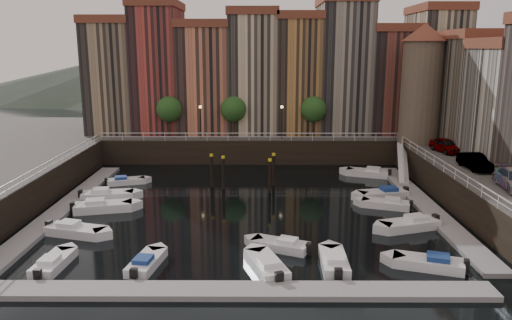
{
  "coord_description": "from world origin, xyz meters",
  "views": [
    {
      "loc": [
        1.11,
        -43.77,
        14.08
      ],
      "look_at": [
        0.89,
        4.0,
        3.3
      ],
      "focal_mm": 35.0,
      "sensor_mm": 36.0,
      "label": 1
    }
  ],
  "objects_px": {
    "mooring_pilings": "(244,173)",
    "car_b": "(475,163)",
    "corner_tower": "(422,82)",
    "boat_left_2": "(102,207)",
    "boat_left_3": "(106,195)",
    "boat_left_1": "(75,230)",
    "gangway": "(403,160)",
    "car_a": "(445,146)"
  },
  "relations": [
    {
      "from": "gangway",
      "to": "boat_left_3",
      "type": "height_order",
      "value": "gangway"
    },
    {
      "from": "car_a",
      "to": "boat_left_3",
      "type": "bearing_deg",
      "value": -179.72
    },
    {
      "from": "mooring_pilings",
      "to": "car_a",
      "type": "bearing_deg",
      "value": 9.21
    },
    {
      "from": "boat_left_1",
      "to": "boat_left_3",
      "type": "distance_m",
      "value": 9.34
    },
    {
      "from": "corner_tower",
      "to": "boat_left_2",
      "type": "relative_size",
      "value": 2.57
    },
    {
      "from": "corner_tower",
      "to": "boat_left_3",
      "type": "relative_size",
      "value": 2.67
    },
    {
      "from": "mooring_pilings",
      "to": "car_b",
      "type": "xyz_separation_m",
      "value": [
        21.37,
        -4.24,
        2.08
      ]
    },
    {
      "from": "mooring_pilings",
      "to": "car_b",
      "type": "height_order",
      "value": "car_b"
    },
    {
      "from": "mooring_pilings",
      "to": "boat_left_2",
      "type": "xyz_separation_m",
      "value": [
        -12.39,
        -7.27,
        -1.24
      ]
    },
    {
      "from": "gangway",
      "to": "boat_left_1",
      "type": "distance_m",
      "value": 34.94
    },
    {
      "from": "corner_tower",
      "to": "mooring_pilings",
      "type": "distance_m",
      "value": 23.84
    },
    {
      "from": "boat_left_3",
      "to": "car_a",
      "type": "distance_m",
      "value": 35.47
    },
    {
      "from": "boat_left_3",
      "to": "car_b",
      "type": "distance_m",
      "value": 34.59
    },
    {
      "from": "boat_left_1",
      "to": "car_b",
      "type": "distance_m",
      "value": 35.36
    },
    {
      "from": "car_a",
      "to": "boat_left_2",
      "type": "bearing_deg",
      "value": -173.86
    },
    {
      "from": "boat_left_2",
      "to": "mooring_pilings",
      "type": "bearing_deg",
      "value": 17.09
    },
    {
      "from": "boat_left_3",
      "to": "boat_left_2",
      "type": "bearing_deg",
      "value": -88.3
    },
    {
      "from": "boat_left_1",
      "to": "car_a",
      "type": "relative_size",
      "value": 1.15
    },
    {
      "from": "gangway",
      "to": "boat_left_3",
      "type": "bearing_deg",
      "value": -164.66
    },
    {
      "from": "boat_left_1",
      "to": "boat_left_2",
      "type": "xyz_separation_m",
      "value": [
        0.32,
        5.76,
        0.02
      ]
    },
    {
      "from": "gangway",
      "to": "boat_left_3",
      "type": "distance_m",
      "value": 31.59
    },
    {
      "from": "mooring_pilings",
      "to": "car_a",
      "type": "xyz_separation_m",
      "value": [
        21.52,
        3.49,
        2.1
      ]
    },
    {
      "from": "corner_tower",
      "to": "boat_left_3",
      "type": "height_order",
      "value": "corner_tower"
    },
    {
      "from": "boat_left_1",
      "to": "car_b",
      "type": "relative_size",
      "value": 1.14
    },
    {
      "from": "boat_left_2",
      "to": "boat_left_3",
      "type": "height_order",
      "value": "boat_left_2"
    },
    {
      "from": "mooring_pilings",
      "to": "corner_tower",
      "type": "bearing_deg",
      "value": 24.27
    },
    {
      "from": "corner_tower",
      "to": "boat_left_2",
      "type": "bearing_deg",
      "value": -153.32
    },
    {
      "from": "corner_tower",
      "to": "boat_left_2",
      "type": "distance_m",
      "value": 37.86
    },
    {
      "from": "boat_left_2",
      "to": "car_a",
      "type": "xyz_separation_m",
      "value": [
        33.91,
        10.76,
        3.34
      ]
    },
    {
      "from": "car_a",
      "to": "car_b",
      "type": "bearing_deg",
      "value": -102.55
    },
    {
      "from": "corner_tower",
      "to": "mooring_pilings",
      "type": "relative_size",
      "value": 2.04
    },
    {
      "from": "boat_left_1",
      "to": "boat_left_2",
      "type": "height_order",
      "value": "boat_left_2"
    },
    {
      "from": "boat_left_1",
      "to": "car_b",
      "type": "height_order",
      "value": "car_b"
    },
    {
      "from": "boat_left_2",
      "to": "gangway",
      "type": "bearing_deg",
      "value": 8.5
    },
    {
      "from": "gangway",
      "to": "boat_left_3",
      "type": "xyz_separation_m",
      "value": [
        -30.43,
        -8.35,
        -1.53
      ]
    },
    {
      "from": "boat_left_2",
      "to": "car_b",
      "type": "distance_m",
      "value": 34.07
    },
    {
      "from": "mooring_pilings",
      "to": "car_a",
      "type": "relative_size",
      "value": 1.54
    },
    {
      "from": "boat_left_3",
      "to": "car_b",
      "type": "xyz_separation_m",
      "value": [
        34.42,
        -0.54,
        3.34
      ]
    },
    {
      "from": "gangway",
      "to": "boat_left_1",
      "type": "xyz_separation_m",
      "value": [
        -30.1,
        -17.68,
        -1.54
      ]
    },
    {
      "from": "corner_tower",
      "to": "car_b",
      "type": "xyz_separation_m",
      "value": [
        1.09,
        -13.39,
        -6.46
      ]
    },
    {
      "from": "boat_left_1",
      "to": "car_a",
      "type": "height_order",
      "value": "car_a"
    },
    {
      "from": "mooring_pilings",
      "to": "car_a",
      "type": "height_order",
      "value": "car_a"
    }
  ]
}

